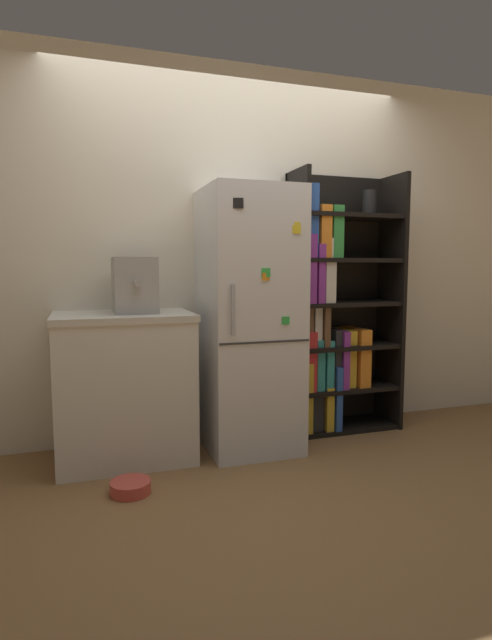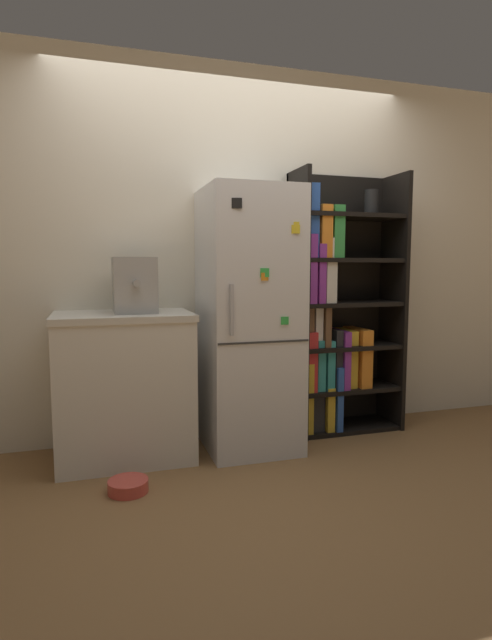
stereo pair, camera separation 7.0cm
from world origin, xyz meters
TOP-DOWN VIEW (x-y plane):
  - ground_plane at (0.00, 0.00)m, footprint 16.00×16.00m
  - wall_back at (0.00, 0.47)m, footprint 8.00×0.05m
  - refrigerator at (-0.00, 0.13)m, footprint 0.59×0.66m
  - bookshelf at (0.69, 0.29)m, footprint 0.80×0.37m
  - kitchen_counter at (-0.80, 0.16)m, footprint 0.84×0.60m
  - espresso_machine at (-0.73, 0.17)m, footprint 0.26×0.37m
  - pet_bowl at (-0.83, -0.35)m, footprint 0.22×0.22m

SIDE VIEW (x-z plane):
  - ground_plane at x=0.00m, z-range 0.00..0.00m
  - pet_bowl at x=-0.83m, z-range 0.00..0.07m
  - kitchen_counter at x=-0.80m, z-range 0.00..0.92m
  - bookshelf at x=0.69m, z-range -0.10..1.77m
  - refrigerator at x=0.00m, z-range 0.00..1.70m
  - espresso_machine at x=-0.73m, z-range 0.92..1.26m
  - wall_back at x=0.00m, z-range 0.00..2.60m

